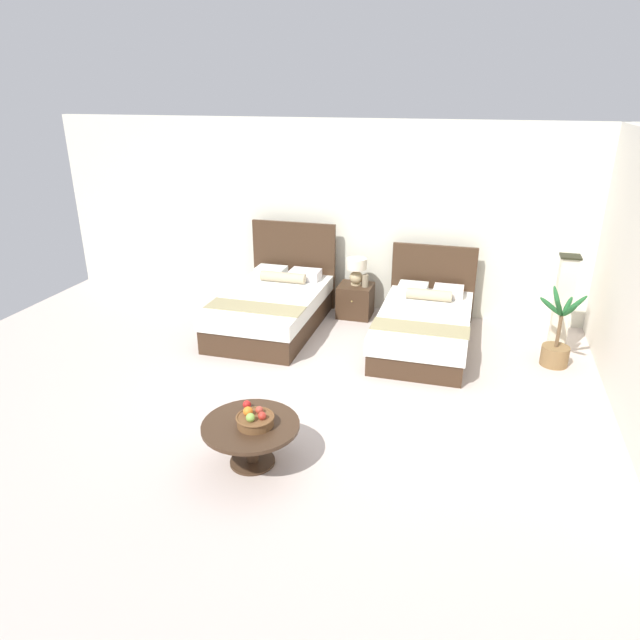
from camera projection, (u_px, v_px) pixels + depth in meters
ground_plane at (313, 390)px, 6.54m from camera, size 10.22×9.33×0.02m
wall_back at (366, 218)px, 8.54m from camera, size 10.22×0.12×2.83m
bed_near_window at (273, 307)px, 8.13m from camera, size 1.33×2.17×1.34m
bed_near_corner at (424, 325)px, 7.60m from camera, size 1.22×2.16×1.13m
nightstand at (355, 300)px, 8.58m from camera, size 0.50×0.50×0.49m
table_lamp at (356, 269)px, 8.41m from camera, size 0.31×0.31×0.41m
vase at (365, 281)px, 8.37m from camera, size 0.09×0.09×0.19m
coffee_table at (251, 432)px, 5.14m from camera, size 0.89×0.89×0.42m
fruit_bowl at (255, 419)px, 5.06m from camera, size 0.35×0.35×0.17m
loose_apple at (247, 404)px, 5.34m from camera, size 0.08×0.08×0.08m
floor_lamp_corner at (562, 305)px, 7.27m from camera, size 0.25×0.25×1.30m
potted_palm at (556, 345)px, 7.03m from camera, size 0.57×0.61×0.97m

